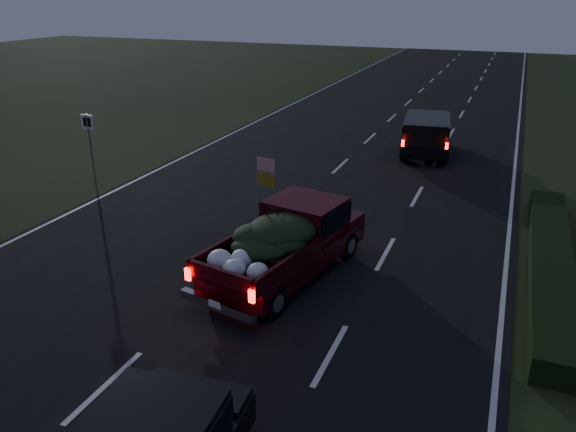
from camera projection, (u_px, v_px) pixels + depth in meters
The scene contains 6 objects.
ground at pixel (229, 271), 14.73m from camera, with size 120.00×120.00×0.00m, color black.
road_asphalt at pixel (229, 270), 14.73m from camera, with size 14.00×120.00×0.02m, color black.
hedge_row at pixel (551, 263), 14.51m from camera, with size 1.00×10.00×0.60m, color black.
route_sign at pixel (89, 136), 21.34m from camera, with size 0.55×0.08×2.50m.
pickup_truck at pixel (287, 239), 14.18m from camera, with size 2.89×5.41×2.69m.
lead_suv at pixel (426, 131), 24.76m from camera, with size 2.51×4.86×1.34m.
Camera 1 is at (6.32, -11.58, 6.89)m, focal length 35.00 mm.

